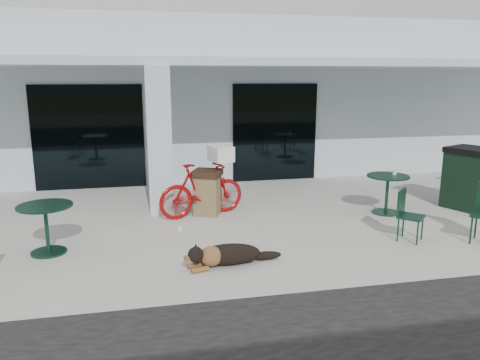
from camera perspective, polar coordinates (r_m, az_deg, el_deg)
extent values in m
plane|color=#BAB6AF|center=(8.36, 1.69, -7.80)|extent=(80.00, 80.00, 0.00)
cube|color=silver|center=(16.23, -5.43, 10.21)|extent=(22.00, 7.00, 4.50)
cube|color=black|center=(12.76, -17.94, 4.96)|extent=(2.80, 0.06, 2.70)
cube|color=black|center=(13.20, 4.27, 5.77)|extent=(2.40, 0.06, 2.70)
cube|color=silver|center=(10.01, -9.80, 4.65)|extent=(0.50, 0.50, 3.12)
cube|color=silver|center=(11.37, -2.60, 14.09)|extent=(22.00, 2.80, 0.18)
imported|color=#A10D0D|center=(9.86, -4.67, -1.17)|extent=(1.98, 1.07, 1.14)
cube|color=white|center=(9.91, -2.37, 3.24)|extent=(0.54, 0.63, 0.32)
cylinder|color=white|center=(9.10, -7.32, -5.89)|extent=(0.07, 0.07, 0.09)
cylinder|color=white|center=(10.57, 18.32, 0.93)|extent=(0.10, 0.10, 0.11)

